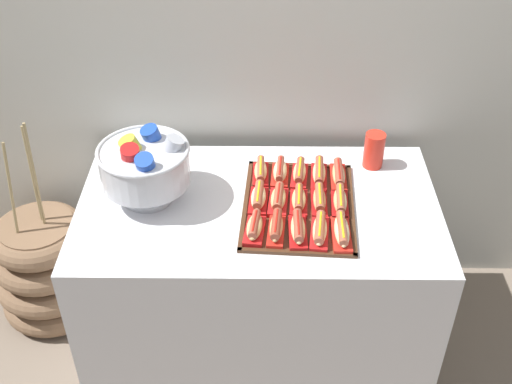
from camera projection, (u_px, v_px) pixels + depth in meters
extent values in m
plane|color=#7A6B5B|center=(258.00, 339.00, 2.84)|extent=(10.00, 10.00, 0.00)
cube|color=beige|center=(260.00, 12.00, 2.44)|extent=(6.00, 0.10, 2.60)
cube|color=silver|center=(258.00, 274.00, 2.59)|extent=(1.34, 0.77, 0.72)
cylinder|color=black|center=(142.00, 291.00, 3.04)|extent=(0.05, 0.05, 0.04)
cylinder|color=black|center=(375.00, 292.00, 3.04)|extent=(0.05, 0.05, 0.04)
cylinder|color=brown|center=(47.00, 267.00, 2.84)|extent=(0.31, 0.31, 0.50)
torus|color=brown|center=(55.00, 296.00, 2.96)|extent=(0.46, 0.46, 0.11)
torus|color=brown|center=(50.00, 277.00, 2.88)|extent=(0.47, 0.47, 0.11)
torus|color=brown|center=(44.00, 257.00, 2.81)|extent=(0.44, 0.44, 0.11)
torus|color=brown|center=(38.00, 235.00, 2.73)|extent=(0.41, 0.41, 0.11)
cylinder|color=#937F56|center=(35.00, 176.00, 2.53)|extent=(0.05, 0.05, 0.51)
cylinder|color=#937F56|center=(10.00, 189.00, 2.55)|extent=(0.03, 0.06, 0.41)
cylinder|color=#937F56|center=(32.00, 175.00, 2.60)|extent=(0.01, 0.05, 0.44)
cube|color=#472B19|center=(298.00, 206.00, 2.36)|extent=(0.44, 0.55, 0.01)
cube|color=#472B19|center=(297.00, 252.00, 2.15)|extent=(0.41, 0.04, 0.01)
cube|color=#472B19|center=(300.00, 165.00, 2.55)|extent=(0.41, 0.04, 0.01)
cube|color=#472B19|center=(246.00, 202.00, 2.36)|extent=(0.05, 0.53, 0.01)
cube|color=#472B19|center=(352.00, 207.00, 2.34)|extent=(0.05, 0.53, 0.01)
cube|color=red|center=(255.00, 231.00, 2.23)|extent=(0.08, 0.16, 0.02)
ellipsoid|color=tan|center=(255.00, 227.00, 2.21)|extent=(0.07, 0.15, 0.04)
cylinder|color=#9E4C38|center=(255.00, 224.00, 2.21)|extent=(0.04, 0.13, 0.03)
cylinder|color=red|center=(255.00, 221.00, 2.20)|extent=(0.02, 0.11, 0.01)
cube|color=red|center=(276.00, 232.00, 2.22)|extent=(0.07, 0.17, 0.02)
ellipsoid|color=tan|center=(276.00, 227.00, 2.21)|extent=(0.06, 0.15, 0.04)
cylinder|color=brown|center=(276.00, 224.00, 2.20)|extent=(0.05, 0.15, 0.03)
cylinder|color=red|center=(276.00, 221.00, 2.19)|extent=(0.02, 0.12, 0.01)
cube|color=#B21414|center=(298.00, 233.00, 2.22)|extent=(0.06, 0.17, 0.02)
ellipsoid|color=#E0BC7F|center=(298.00, 228.00, 2.20)|extent=(0.05, 0.16, 0.04)
cylinder|color=#9E4C38|center=(298.00, 226.00, 2.20)|extent=(0.03, 0.15, 0.03)
cylinder|color=red|center=(298.00, 222.00, 2.19)|extent=(0.01, 0.13, 0.01)
cube|color=red|center=(319.00, 234.00, 2.21)|extent=(0.08, 0.18, 0.02)
ellipsoid|color=beige|center=(320.00, 230.00, 2.20)|extent=(0.07, 0.17, 0.04)
cylinder|color=#A8563D|center=(320.00, 227.00, 2.20)|extent=(0.05, 0.15, 0.03)
cylinder|color=yellow|center=(320.00, 224.00, 2.19)|extent=(0.02, 0.13, 0.01)
cube|color=red|center=(341.00, 235.00, 2.21)|extent=(0.07, 0.18, 0.02)
ellipsoid|color=beige|center=(342.00, 231.00, 2.20)|extent=(0.05, 0.17, 0.04)
cylinder|color=#A8563D|center=(342.00, 228.00, 2.19)|extent=(0.03, 0.16, 0.03)
cylinder|color=yellow|center=(342.00, 225.00, 2.18)|extent=(0.01, 0.14, 0.01)
cube|color=#B21414|center=(258.00, 202.00, 2.36)|extent=(0.08, 0.16, 0.02)
ellipsoid|color=beige|center=(258.00, 197.00, 2.34)|extent=(0.06, 0.15, 0.04)
cylinder|color=#A8563D|center=(258.00, 195.00, 2.34)|extent=(0.04, 0.14, 0.03)
cylinder|color=yellow|center=(258.00, 191.00, 2.33)|extent=(0.02, 0.12, 0.01)
cube|color=red|center=(278.00, 203.00, 2.35)|extent=(0.08, 0.16, 0.02)
ellipsoid|color=tan|center=(278.00, 198.00, 2.34)|extent=(0.07, 0.15, 0.04)
cylinder|color=#A8563D|center=(278.00, 196.00, 2.33)|extent=(0.05, 0.14, 0.03)
cylinder|color=red|center=(278.00, 193.00, 2.33)|extent=(0.02, 0.12, 0.01)
cube|color=#B21414|center=(299.00, 204.00, 2.35)|extent=(0.07, 0.16, 0.02)
ellipsoid|color=tan|center=(299.00, 199.00, 2.34)|extent=(0.06, 0.14, 0.04)
cylinder|color=#9E4C38|center=(299.00, 197.00, 2.33)|extent=(0.04, 0.14, 0.03)
cylinder|color=yellow|center=(299.00, 194.00, 2.32)|extent=(0.02, 0.12, 0.01)
cube|color=#B21414|center=(319.00, 204.00, 2.34)|extent=(0.06, 0.16, 0.02)
ellipsoid|color=tan|center=(319.00, 200.00, 2.33)|extent=(0.05, 0.15, 0.04)
cylinder|color=#A8563D|center=(320.00, 197.00, 2.32)|extent=(0.04, 0.14, 0.03)
cylinder|color=yellow|center=(320.00, 194.00, 2.31)|extent=(0.01, 0.12, 0.01)
cube|color=#B21414|center=(340.00, 205.00, 2.34)|extent=(0.07, 0.17, 0.02)
ellipsoid|color=tan|center=(340.00, 201.00, 2.33)|extent=(0.06, 0.15, 0.04)
cylinder|color=#A8563D|center=(340.00, 198.00, 2.32)|extent=(0.04, 0.15, 0.03)
cylinder|color=yellow|center=(341.00, 195.00, 2.31)|extent=(0.02, 0.13, 0.01)
cube|color=#B21414|center=(261.00, 175.00, 2.49)|extent=(0.06, 0.15, 0.02)
ellipsoid|color=tan|center=(261.00, 171.00, 2.47)|extent=(0.05, 0.14, 0.04)
cylinder|color=#A8563D|center=(261.00, 168.00, 2.47)|extent=(0.03, 0.14, 0.03)
cylinder|color=yellow|center=(261.00, 166.00, 2.46)|extent=(0.01, 0.12, 0.01)
cube|color=red|center=(280.00, 176.00, 2.48)|extent=(0.08, 0.16, 0.02)
ellipsoid|color=beige|center=(280.00, 171.00, 2.47)|extent=(0.06, 0.14, 0.04)
cylinder|color=#9E4C38|center=(280.00, 168.00, 2.46)|extent=(0.04, 0.14, 0.03)
cylinder|color=red|center=(280.00, 166.00, 2.45)|extent=(0.02, 0.12, 0.01)
cube|color=red|center=(299.00, 177.00, 2.48)|extent=(0.08, 0.17, 0.02)
ellipsoid|color=#E0BC7F|center=(300.00, 172.00, 2.47)|extent=(0.06, 0.15, 0.04)
cylinder|color=#9E4C38|center=(300.00, 170.00, 2.46)|extent=(0.04, 0.15, 0.03)
cylinder|color=yellow|center=(300.00, 167.00, 2.45)|extent=(0.02, 0.12, 0.01)
cube|color=#B21414|center=(319.00, 178.00, 2.47)|extent=(0.07, 0.17, 0.02)
ellipsoid|color=beige|center=(319.00, 173.00, 2.46)|extent=(0.06, 0.16, 0.04)
cylinder|color=#9E4C38|center=(319.00, 170.00, 2.45)|extent=(0.04, 0.16, 0.03)
cylinder|color=yellow|center=(320.00, 167.00, 2.44)|extent=(0.02, 0.14, 0.01)
cube|color=red|center=(338.00, 179.00, 2.47)|extent=(0.07, 0.18, 0.02)
ellipsoid|color=tan|center=(339.00, 174.00, 2.46)|extent=(0.05, 0.17, 0.04)
cylinder|color=#9E4C38|center=(339.00, 172.00, 2.45)|extent=(0.04, 0.16, 0.03)
cylinder|color=red|center=(339.00, 169.00, 2.44)|extent=(0.01, 0.13, 0.01)
cylinder|color=silver|center=(149.00, 196.00, 2.40)|extent=(0.19, 0.19, 0.02)
cone|color=silver|center=(148.00, 187.00, 2.37)|extent=(0.07, 0.07, 0.06)
cylinder|color=silver|center=(145.00, 166.00, 2.31)|extent=(0.33, 0.33, 0.13)
torus|color=silver|center=(143.00, 150.00, 2.27)|extent=(0.34, 0.34, 0.02)
cylinder|color=#B7BCC6|center=(170.00, 152.00, 2.29)|extent=(0.13, 0.10, 0.15)
cylinder|color=#1E47B2|center=(154.00, 141.00, 2.35)|extent=(0.12, 0.11, 0.14)
cylinder|color=yellow|center=(135.00, 152.00, 2.29)|extent=(0.13, 0.10, 0.15)
cylinder|color=red|center=(131.00, 160.00, 2.25)|extent=(0.10, 0.12, 0.14)
cylinder|color=#1E47B2|center=(147.00, 169.00, 2.21)|extent=(0.10, 0.13, 0.15)
cylinder|color=red|center=(373.00, 154.00, 2.54)|extent=(0.08, 0.08, 0.11)
cylinder|color=red|center=(374.00, 150.00, 2.53)|extent=(0.08, 0.08, 0.11)
cylinder|color=red|center=(375.00, 146.00, 2.51)|extent=(0.08, 0.08, 0.11)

